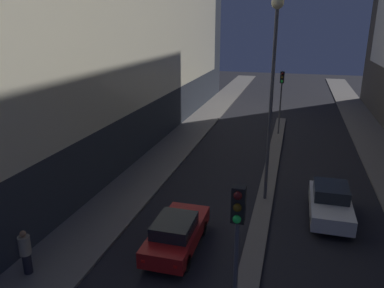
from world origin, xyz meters
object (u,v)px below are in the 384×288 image
object	(u,v)px
traffic_light_near	(237,239)
car_left_lane	(176,233)
street_lamp	(273,66)
car_right_lane	(330,203)
traffic_light_mid	(281,89)
pedestrian_on_left_sidewalk	(26,251)

from	to	relation	value
traffic_light_near	car_left_lane	bearing A→B (deg)	123.35
street_lamp	car_right_lane	world-z (taller)	street_lamp
traffic_light_mid	pedestrian_on_left_sidewalk	world-z (taller)	traffic_light_mid
traffic_light_mid	pedestrian_on_left_sidewalk	bearing A→B (deg)	-110.46
traffic_light_near	traffic_light_mid	size ratio (longest dim) A/B	1.00
car_right_lane	traffic_light_mid	bearing A→B (deg)	102.92
traffic_light_mid	car_right_lane	distance (m)	13.98
street_lamp	pedestrian_on_left_sidewalk	world-z (taller)	street_lamp
car_right_lane	street_lamp	bearing A→B (deg)	161.54
traffic_light_near	car_left_lane	world-z (taller)	traffic_light_near
traffic_light_near	car_right_lane	bearing A→B (deg)	71.18
traffic_light_near	car_left_lane	xyz separation A→B (m)	(-3.05, 4.64, -3.05)
traffic_light_mid	street_lamp	bearing A→B (deg)	-90.00
car_right_lane	pedestrian_on_left_sidewalk	bearing A→B (deg)	-145.65
street_lamp	car_right_lane	bearing A→B (deg)	-18.46
traffic_light_mid	pedestrian_on_left_sidewalk	distance (m)	22.22
car_right_lane	pedestrian_on_left_sidewalk	xyz separation A→B (m)	(-10.76, -7.35, 0.23)
street_lamp	traffic_light_mid	bearing A→B (deg)	90.00
car_right_lane	car_left_lane	bearing A→B (deg)	-144.71
traffic_light_mid	street_lamp	distance (m)	12.65
traffic_light_mid	car_left_lane	bearing A→B (deg)	-99.83
traffic_light_near	pedestrian_on_left_sidewalk	size ratio (longest dim) A/B	2.94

